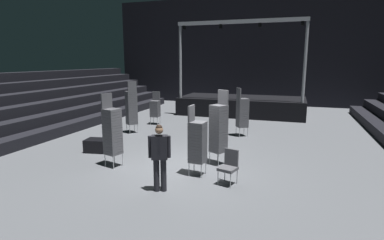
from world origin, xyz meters
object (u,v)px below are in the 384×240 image
stage_riser (242,105)px  loose_chair_near_man (229,165)px  chair_stack_rear_left (242,112)px  chair_stack_mid_right (197,141)px  equipment_road_case (98,145)px  chair_stack_mid_left (112,131)px  chair_stack_front_left (219,128)px  chair_stack_front_right (155,108)px  man_with_tie (160,154)px  chair_stack_mid_centre (131,107)px

stage_riser → loose_chair_near_man: 11.21m
chair_stack_rear_left → chair_stack_mid_right: bearing=-37.5°
stage_riser → equipment_road_case: bearing=-110.5°
stage_riser → chair_stack_mid_left: 11.11m
chair_stack_front_left → equipment_road_case: bearing=29.7°
stage_riser → chair_stack_front_right: size_ratio=4.40×
chair_stack_front_left → loose_chair_near_man: size_ratio=2.53×
chair_stack_front_right → chair_stack_mid_right: size_ratio=0.83×
chair_stack_mid_right → loose_chair_near_man: (1.01, -0.34, -0.49)m
man_with_tie → chair_stack_mid_right: chair_stack_mid_right is taller
chair_stack_front_right → loose_chair_near_man: (5.32, -6.62, -0.33)m
chair_stack_mid_centre → equipment_road_case: (0.35, -3.11, -0.96)m
chair_stack_mid_left → equipment_road_case: (-1.41, 1.18, -0.92)m
man_with_tie → loose_chair_near_man: bearing=-165.9°
stage_riser → chair_stack_mid_left: bearing=-101.5°
man_with_tie → equipment_road_case: 4.42m
chair_stack_mid_left → chair_stack_rear_left: chair_stack_mid_left is taller
chair_stack_mid_centre → loose_chair_near_man: (5.52, -4.51, -0.66)m
chair_stack_mid_right → chair_stack_mid_centre: bearing=-128.4°
man_with_tie → loose_chair_near_man: man_with_tie is taller
stage_riser → chair_stack_mid_left: stage_riser is taller
chair_stack_mid_left → chair_stack_mid_right: (2.74, 0.11, -0.13)m
chair_stack_front_right → loose_chair_near_man: 8.50m
chair_stack_mid_centre → chair_stack_rear_left: 5.04m
chair_stack_rear_left → equipment_road_case: bearing=-81.0°
chair_stack_mid_left → equipment_road_case: chair_stack_mid_left is taller
chair_stack_front_right → loose_chair_near_man: size_ratio=1.81×
man_with_tie → chair_stack_front_left: 2.71m
loose_chair_near_man → chair_stack_mid_right: bearing=-2.0°
man_with_tie → loose_chair_near_man: 1.94m
chair_stack_rear_left → loose_chair_near_man: bearing=-26.8°
chair_stack_front_left → chair_stack_mid_left: size_ratio=1.04×
chair_stack_rear_left → chair_stack_front_left: bearing=-34.1°
man_with_tie → chair_stack_rear_left: bearing=-118.1°
chair_stack_front_left → chair_stack_mid_right: (-0.34, -1.17, -0.17)m
chair_stack_mid_right → chair_stack_front_left: bearing=168.3°
man_with_tie → chair_stack_front_left: bearing=-128.9°
loose_chair_near_man → equipment_road_case: bearing=1.2°
chair_stack_mid_right → equipment_road_case: bearing=-100.0°
chair_stack_mid_left → equipment_road_case: size_ratio=2.56×
chair_stack_mid_right → equipment_road_case: (-4.16, 1.07, -0.79)m
chair_stack_mid_centre → loose_chair_near_man: size_ratio=2.53×
loose_chair_near_man → chair_stack_mid_left: bearing=13.1°
chair_stack_front_right → chair_stack_mid_left: size_ratio=0.74×
chair_stack_front_right → loose_chair_near_man: chair_stack_front_right is taller
chair_stack_rear_left → equipment_road_case: 6.21m
stage_riser → man_with_tie: stage_riser is taller
equipment_road_case → man_with_tie: bearing=-34.2°
chair_stack_mid_centre → equipment_road_case: chair_stack_mid_centre is taller
chair_stack_mid_left → equipment_road_case: 2.06m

